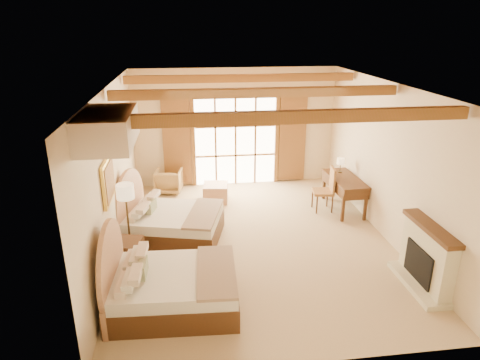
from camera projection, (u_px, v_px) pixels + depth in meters
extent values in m
plane|color=tan|center=(255.00, 240.00, 8.98)|extent=(7.00, 7.00, 0.00)
plane|color=beige|center=(235.00, 128.00, 11.68)|extent=(5.50, 0.00, 5.50)
plane|color=beige|center=(113.00, 174.00, 8.09)|extent=(0.00, 7.00, 7.00)
plane|color=beige|center=(388.00, 163.00, 8.76)|extent=(0.00, 7.00, 7.00)
plane|color=#AC6632|center=(257.00, 86.00, 7.87)|extent=(7.00, 7.00, 0.00)
cube|color=white|center=(235.00, 140.00, 11.76)|extent=(2.20, 0.02, 2.50)
cube|color=brown|center=(177.00, 143.00, 11.54)|extent=(0.75, 0.06, 2.40)
cube|color=brown|center=(292.00, 139.00, 11.93)|extent=(0.75, 0.06, 2.40)
cube|color=#C1B897|center=(427.00, 258.00, 7.25)|extent=(0.25, 1.30, 1.10)
cube|color=black|center=(422.00, 263.00, 7.27)|extent=(0.18, 0.80, 0.60)
cube|color=#C1B897|center=(418.00, 284.00, 7.41)|extent=(0.45, 1.40, 0.10)
cube|color=#4D2817|center=(432.00, 228.00, 7.05)|extent=(0.30, 1.40, 0.08)
cube|color=yellow|center=(108.00, 180.00, 7.35)|extent=(0.05, 0.95, 0.75)
cube|color=#BF8A45|center=(110.00, 180.00, 7.35)|extent=(0.02, 0.82, 0.62)
cube|color=#F3DFC4|center=(107.00, 128.00, 5.81)|extent=(0.70, 1.40, 0.45)
cube|color=#4D2817|center=(174.00, 295.00, 6.85)|extent=(2.07, 1.61, 0.39)
cube|color=white|center=(173.00, 279.00, 6.74)|extent=(2.03, 1.57, 0.21)
cube|color=#91705D|center=(216.00, 270.00, 6.78)|extent=(0.67, 1.57, 0.05)
cube|color=gray|center=(143.00, 269.00, 6.61)|extent=(0.14, 0.41, 0.23)
cube|color=#4D2817|center=(174.00, 229.00, 9.04)|extent=(2.25, 1.91, 0.38)
cube|color=white|center=(173.00, 217.00, 8.94)|extent=(2.20, 1.87, 0.21)
cube|color=#91705D|center=(204.00, 210.00, 8.98)|extent=(0.94, 1.60, 0.05)
cube|color=gray|center=(150.00, 208.00, 8.81)|extent=(0.21, 0.41, 0.23)
cube|color=#4D2817|center=(127.00, 256.00, 7.77)|extent=(0.61, 0.61, 0.62)
cylinder|color=#3D2E18|center=(132.00, 257.00, 8.31)|extent=(0.22, 0.22, 0.03)
cylinder|color=#3D2E18|center=(129.00, 227.00, 8.08)|extent=(0.04, 0.04, 1.30)
cylinder|color=#FFE4AB|center=(125.00, 191.00, 7.83)|extent=(0.32, 0.32, 0.27)
imported|color=#AC844A|center=(169.00, 181.00, 11.44)|extent=(0.76, 0.78, 0.62)
cube|color=tan|center=(216.00, 193.00, 10.91)|extent=(0.68, 0.68, 0.44)
cube|color=#4D2817|center=(345.00, 179.00, 10.25)|extent=(0.69, 1.51, 0.05)
cube|color=#4D2817|center=(345.00, 184.00, 10.29)|extent=(0.67, 1.47, 0.23)
cube|color=olive|center=(323.00, 192.00, 10.27)|extent=(0.53, 0.53, 0.06)
cube|color=olive|center=(332.00, 179.00, 10.19)|extent=(0.11, 0.48, 0.58)
cylinder|color=#3D2E18|center=(340.00, 172.00, 10.62)|extent=(0.11, 0.11, 0.02)
cylinder|color=#3D2E18|center=(340.00, 167.00, 10.57)|extent=(0.02, 0.02, 0.25)
cylinder|color=#FFE4AB|center=(341.00, 161.00, 10.52)|extent=(0.18, 0.18, 0.15)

